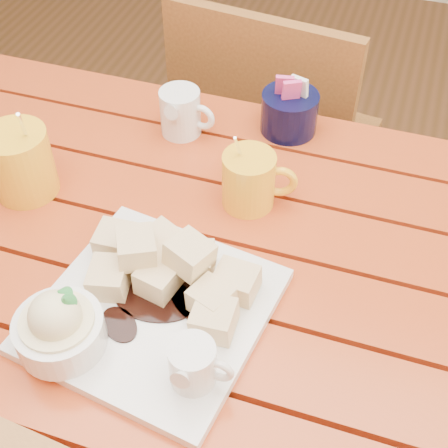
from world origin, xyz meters
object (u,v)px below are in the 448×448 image
(dessert_plate, at_px, (135,307))
(coffee_mug_left, at_px, (18,162))
(chair_far, at_px, (272,146))
(table, at_px, (184,308))
(coffee_mug_right, at_px, (250,180))

(dessert_plate, height_order, coffee_mug_left, coffee_mug_left)
(coffee_mug_left, distance_m, chair_far, 0.69)
(table, height_order, chair_far, chair_far)
(coffee_mug_right, bearing_deg, coffee_mug_left, 179.31)
(dessert_plate, bearing_deg, coffee_mug_right, 74.20)
(table, relative_size, coffee_mug_right, 9.07)
(coffee_mug_left, relative_size, coffee_mug_right, 1.22)
(dessert_plate, bearing_deg, coffee_mug_left, 146.69)
(dessert_plate, height_order, coffee_mug_right, coffee_mug_right)
(dessert_plate, relative_size, coffee_mug_right, 2.35)
(coffee_mug_left, bearing_deg, table, -22.95)
(table, distance_m, dessert_plate, 0.18)
(table, xyz_separation_m, chair_far, (-0.02, 0.62, -0.16))
(table, bearing_deg, coffee_mug_right, 68.90)
(table, bearing_deg, dessert_plate, -98.37)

